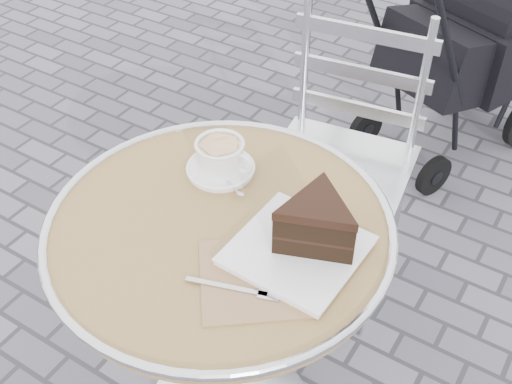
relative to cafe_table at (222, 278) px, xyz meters
The scene contains 5 objects.
cafe_table is the anchor object (origin of this frame).
cappuccino_set 0.26m from the cafe_table, 123.05° to the left, with size 0.17×0.15×0.08m.
cake_plate_set 0.29m from the cafe_table, ahead, with size 0.31×0.37×0.12m.
bistro_chair 0.67m from the cafe_table, 91.49° to the left, with size 0.46×0.46×0.90m.
baby_stroller 1.57m from the cafe_table, 86.74° to the left, with size 0.71×0.98×0.93m.
Camera 1 is at (0.56, -0.75, 1.64)m, focal length 45.00 mm.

